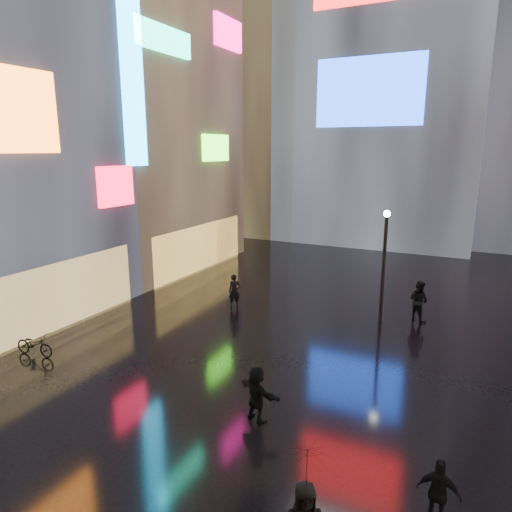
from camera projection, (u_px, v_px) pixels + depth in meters
The scene contains 10 objects.
ground at pixel (335, 327), 20.54m from camera, with size 140.00×140.00×0.00m, color black.
building_left_far at pixel (134, 100), 30.18m from camera, with size 10.28×12.00×22.00m.
tower_flank_left at pixel (265, 93), 42.80m from camera, with size 10.00×10.00×26.00m, color black.
lamp_far at pixel (384, 260), 20.65m from camera, with size 0.30×0.30×5.20m.
pedestrian_3 at pixel (439, 493), 9.62m from camera, with size 0.90×0.38×1.54m, color black.
pedestrian_5 at pixel (257, 394), 13.36m from camera, with size 1.57×0.50×1.70m, color black.
pedestrian_6 at pixel (235, 291), 22.99m from camera, with size 0.62×0.41×1.71m, color black.
pedestrian_7 at pixel (419, 301), 21.18m from camera, with size 0.94×0.73×1.92m, color black.
umbrella_2 at pixel (306, 466), 8.33m from camera, with size 0.88×0.90×0.81m, color black.
bicycle at pixel (34, 345), 17.67m from camera, with size 0.60×1.72×0.90m, color black.
Camera 1 is at (5.38, 1.17, 7.84)m, focal length 32.00 mm.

